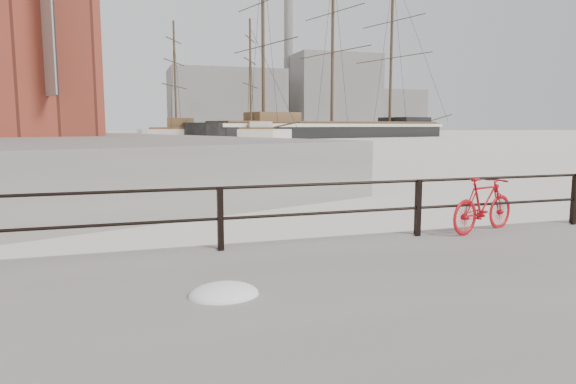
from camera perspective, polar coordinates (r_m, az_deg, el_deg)
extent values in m
plane|color=white|center=(11.76, 28.41, -4.71)|extent=(400.00, 400.00, 0.00)
imported|color=#B80C14|center=(9.95, 20.89, -1.35)|extent=(1.68, 0.72, 1.01)
ellipsoid|color=white|center=(6.00, -7.16, -10.03)|extent=(0.81, 0.64, 0.29)
cube|color=gray|center=(150.78, -6.88, 9.91)|extent=(32.00, 18.00, 18.00)
cube|color=gray|center=(165.83, 4.95, 10.75)|extent=(26.00, 20.00, 24.00)
cube|color=gray|center=(180.07, 11.16, 8.78)|extent=(20.00, 16.00, 14.00)
cylinder|color=gray|center=(166.94, 0.05, 14.20)|extent=(2.80, 2.80, 44.00)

